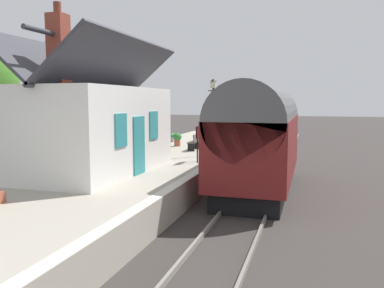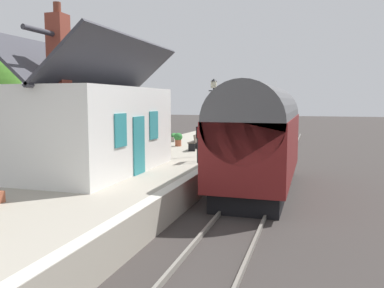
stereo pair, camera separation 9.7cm
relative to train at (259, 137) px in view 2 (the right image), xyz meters
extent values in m
plane|color=#383330|center=(1.58, 0.90, -2.21)|extent=(160.00, 160.00, 0.00)
cube|color=#A39B8C|center=(1.58, 4.93, -1.72)|extent=(32.00, 6.06, 0.99)
cube|color=beige|center=(1.58, 2.08, -1.22)|extent=(32.00, 0.36, 0.02)
cube|color=gray|center=(1.58, -0.72, -2.14)|extent=(52.00, 0.08, 0.14)
cube|color=gray|center=(1.58, 0.72, -2.14)|extent=(52.00, 0.08, 0.14)
cube|color=black|center=(-0.01, 0.00, -1.86)|extent=(7.69, 2.29, 0.70)
cube|color=maroon|center=(-0.01, 0.00, -0.36)|extent=(8.36, 2.70, 2.30)
cylinder|color=#515154|center=(-0.01, 0.00, 0.79)|extent=(8.36, 2.65, 2.65)
cube|color=black|center=(-0.01, 1.36, -0.08)|extent=(7.11, 0.03, 0.80)
cylinder|color=black|center=(2.50, 0.00, -1.86)|extent=(0.70, 2.16, 0.70)
cylinder|color=black|center=(-2.52, 0.00, -1.86)|extent=(0.70, 2.16, 0.70)
cube|color=black|center=(4.20, 0.00, 0.04)|extent=(0.04, 2.16, 0.90)
cylinder|color=#F2EDCC|center=(4.22, 0.00, -0.94)|extent=(0.06, 0.24, 0.24)
cube|color=red|center=(4.26, 0.00, -1.39)|extent=(0.16, 2.56, 0.24)
cube|color=white|center=(-2.82, 5.82, 0.35)|extent=(6.71, 3.69, 3.15)
cube|color=#38383F|center=(-2.82, 4.90, 2.72)|extent=(7.21, 2.10, 1.82)
cube|color=#38383F|center=(-2.82, 6.74, 2.72)|extent=(7.21, 2.10, 1.82)
cylinder|color=#38383F|center=(-2.82, 5.82, 3.51)|extent=(7.21, 0.16, 0.16)
cube|color=brown|center=(-4.81, 5.82, 3.05)|extent=(0.56, 0.56, 2.25)
cylinder|color=brown|center=(-4.81, 5.82, 4.36)|extent=(0.24, 0.24, 0.36)
cube|color=teal|center=(-2.87, 3.96, -0.17)|extent=(0.90, 0.06, 2.10)
cube|color=teal|center=(-4.27, 3.96, 0.48)|extent=(0.80, 0.05, 1.10)
cube|color=teal|center=(-1.47, 3.96, 0.48)|extent=(0.80, 0.05, 1.10)
cube|color=brown|center=(8.20, 4.10, -0.77)|extent=(1.41, 0.45, 0.06)
cube|color=brown|center=(8.21, 3.93, -0.54)|extent=(1.40, 0.16, 0.40)
cube|color=black|center=(7.64, 4.08, -1.00)|extent=(0.07, 0.36, 0.44)
cube|color=black|center=(8.76, 4.13, -1.00)|extent=(0.07, 0.36, 0.44)
cube|color=brown|center=(10.92, 4.03, -0.77)|extent=(1.41, 0.45, 0.06)
cube|color=brown|center=(10.92, 3.85, -0.54)|extent=(1.40, 0.16, 0.40)
cube|color=black|center=(10.36, 4.05, -1.00)|extent=(0.07, 0.36, 0.44)
cube|color=black|center=(11.48, 4.01, -1.00)|extent=(0.07, 0.36, 0.44)
cube|color=brown|center=(4.48, 4.07, -0.77)|extent=(1.41, 0.43, 0.06)
cube|color=brown|center=(4.48, 3.89, -0.54)|extent=(1.40, 0.13, 0.40)
cube|color=black|center=(3.92, 4.06, -1.00)|extent=(0.07, 0.36, 0.44)
cube|color=black|center=(5.04, 4.08, -1.00)|extent=(0.07, 0.36, 0.44)
cylinder|color=#9E5138|center=(5.96, 5.52, -1.04)|extent=(0.37, 0.37, 0.37)
ellipsoid|color=#2D7233|center=(5.96, 5.52, -0.67)|extent=(0.50, 0.50, 0.46)
cube|color=gray|center=(1.79, 5.12, -1.06)|extent=(0.91, 0.32, 0.33)
ellipsoid|color=#2D7233|center=(1.79, 5.12, -0.78)|extent=(0.82, 0.29, 0.29)
cube|color=gray|center=(8.39, 6.67, -1.07)|extent=(0.81, 0.32, 0.30)
ellipsoid|color=#2D7233|center=(8.39, 6.67, -0.80)|extent=(0.72, 0.29, 0.29)
cylinder|color=#9E5138|center=(4.62, 7.32, -1.04)|extent=(0.38, 0.38, 0.37)
ellipsoid|color=#3D8438|center=(4.62, 7.32, -0.66)|extent=(0.56, 0.56, 0.46)
cylinder|color=black|center=(2.65, 2.56, 0.42)|extent=(0.10, 0.10, 3.28)
cylinder|color=black|center=(2.65, 2.56, 1.91)|extent=(0.05, 0.50, 0.05)
cube|color=beige|center=(2.65, 2.56, 2.20)|extent=(0.24, 0.24, 0.32)
cone|color=black|center=(2.65, 2.56, 2.42)|extent=(0.32, 0.32, 0.14)
cylinder|color=black|center=(0.24, 2.66, -0.67)|extent=(0.06, 0.06, 1.10)
cylinder|color=black|center=(0.84, 2.66, -0.67)|extent=(0.06, 0.06, 1.10)
cube|color=maroon|center=(0.54, 2.66, 0.10)|extent=(0.90, 0.06, 0.44)
cube|color=black|center=(0.54, 2.66, 0.10)|extent=(0.96, 0.03, 0.50)
cylinder|color=#4C3828|center=(3.91, 11.41, -0.03)|extent=(0.32, 0.32, 4.37)
ellipsoid|color=#3D8438|center=(3.91, 11.41, 3.38)|extent=(3.83, 3.30, 3.50)
camera|label=1|loc=(-15.92, -1.98, 1.44)|focal=37.05mm
camera|label=2|loc=(-15.90, -2.08, 1.44)|focal=37.05mm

